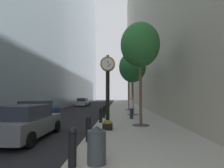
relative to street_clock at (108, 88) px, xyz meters
name	(u,v)px	position (x,y,z in m)	size (l,w,h in m)	color
ground_plane	(109,108)	(-0.93, 19.11, -2.48)	(110.00, 110.00, 0.00)	black
sidewalk_right	(125,106)	(1.78, 22.11, -2.41)	(5.41, 80.00, 0.14)	#9E998E
building_block_left	(46,4)	(-13.10, 22.11, 17.07)	(9.00, 80.00, 39.10)	#93A8B7
building_block_right	(163,0)	(8.98, 22.11, 17.45)	(9.00, 80.00, 39.86)	#A89E89
street_clock	(108,88)	(0.00, 0.00, 0.00)	(0.84, 0.55, 4.28)	black
bollard_nearest	(72,146)	(-0.64, -5.19, -1.79)	(0.24, 0.24, 1.05)	black
bollard_second	(89,128)	(-0.64, -2.62, -1.79)	(0.24, 0.24, 1.05)	black
bollard_fourth	(101,115)	(-0.64, 2.51, -1.79)	(0.24, 0.24, 1.05)	black
bollard_fifth	(104,111)	(-0.64, 5.08, -1.79)	(0.24, 0.24, 1.05)	black
bollard_sixth	(106,109)	(-0.64, 7.65, -1.79)	(0.24, 0.24, 1.05)	black
street_tree_near	(140,45)	(2.04, 1.48, 2.88)	(2.56, 2.56, 6.72)	#333335
street_tree_mid_near	(132,67)	(2.04, 7.74, 2.42)	(2.70, 2.70, 6.34)	#333335
street_tree_mid_far	(129,71)	(2.04, 13.99, 2.96)	(2.18, 2.18, 6.61)	#333335
trash_bin	(97,144)	(-0.01, -4.97, -1.81)	(0.53, 0.53, 1.05)	#383D42
pedestrian_walking	(131,107)	(1.69, 4.71, -1.38)	(0.48, 0.52, 1.81)	#23232D
car_silver_near	(83,102)	(-6.27, 24.10, -1.72)	(2.17, 4.55, 1.56)	#B7BABF
car_grey_mid	(27,122)	(-3.74, -1.67, -1.70)	(2.04, 4.48, 1.60)	slate
car_blue_far	(37,111)	(-5.83, 3.82, -1.69)	(2.14, 4.37, 1.62)	navy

